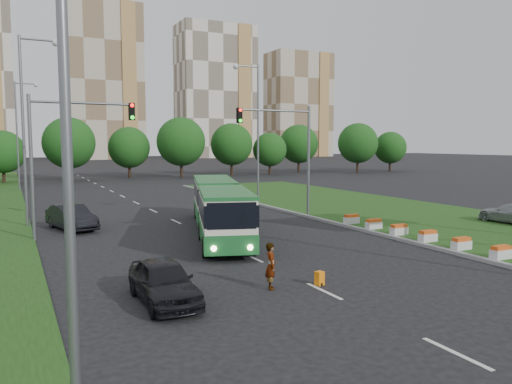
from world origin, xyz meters
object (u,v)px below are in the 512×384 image
traffic_mast_left (62,143)px  shopping_trolley (319,278)px  traffic_mast_median (289,143)px  pedestrian (271,266)px  car_median (512,213)px  car_left_far (72,217)px  car_left_near (164,281)px  articulated_bus (215,206)px

traffic_mast_left → shopping_trolley: (7.66, -14.28, -5.09)m
traffic_mast_median → pedestrian: traffic_mast_median is taller
shopping_trolley → pedestrian: bearing=155.0°
car_median → traffic_mast_median: bearing=-41.1°
traffic_mast_median → car_left_far: traffic_mast_median is taller
car_left_far → pedestrian: size_ratio=2.71×
traffic_mast_median → shopping_trolley: 17.76m
traffic_mast_median → pedestrian: 18.15m
traffic_mast_left → pedestrian: size_ratio=4.64×
traffic_mast_median → shopping_trolley: bearing=-116.1°
car_left_far → pedestrian: (5.17, -16.66, 0.09)m
traffic_mast_left → pedestrian: (5.79, -13.88, -4.49)m
traffic_mast_median → pedestrian: (-9.37, -14.88, -4.49)m
traffic_mast_left → car_left_near: traffic_mast_left is taller
car_left_near → pedestrian: (3.98, -0.21, 0.13)m
shopping_trolley → car_left_far: bearing=99.3°
articulated_bus → car_left_far: size_ratio=3.37×
traffic_mast_left → car_left_far: traffic_mast_left is taller
shopping_trolley → car_median: bearing=4.4°
traffic_mast_left → car_left_far: 5.39m
articulated_bus → car_left_far: 9.10m
car_left_far → shopping_trolley: bearing=-83.4°
traffic_mast_left → traffic_mast_median: bearing=3.8°
traffic_mast_left → car_median: bearing=-17.3°
car_median → shopping_trolley: bearing=15.5°
traffic_mast_median → car_median: traffic_mast_median is taller
pedestrian → car_left_near: bearing=108.5°
traffic_mast_median → car_left_far: size_ratio=1.71×
traffic_mast_left → car_left_near: size_ratio=1.86×
car_left_near → shopping_trolley: (5.86, -0.60, -0.47)m
traffic_mast_median → articulated_bus: bearing=-155.3°
traffic_mast_left → car_left_far: size_ratio=1.71×
pedestrian → traffic_mast_median: bearing=-10.8°
pedestrian → articulated_bus: bearing=9.8°
car_left_far → articulated_bus: bearing=-49.3°
car_left_far → car_left_near: bearing=-101.8°
car_median → traffic_mast_left: bearing=-19.3°
car_left_far → shopping_trolley: size_ratio=8.87×
traffic_mast_median → articulated_bus: 8.55m
articulated_bus → pedestrian: (-2.40, -11.68, -0.73)m
car_left_near → car_left_far: 16.50m
traffic_mast_median → traffic_mast_left: same height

